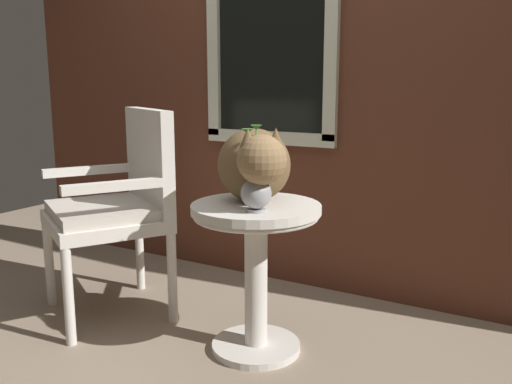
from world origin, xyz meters
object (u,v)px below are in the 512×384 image
wicker_chair (120,200)px  cat (255,164)px  pewter_vase_with_ivy (256,187)px  wicker_side_table (256,248)px

wicker_chair → cat: wicker_chair is taller
wicker_chair → pewter_vase_with_ivy: 0.86m
wicker_side_table → wicker_chair: 0.78m
wicker_chair → pewter_vase_with_ivy: size_ratio=3.05×
pewter_vase_with_ivy → wicker_side_table: bearing=120.3°
wicker_side_table → wicker_chair: wicker_chair is taller
wicker_side_table → cat: size_ratio=1.07×
wicker_chair → pewter_vase_with_ivy: wicker_chair is taller
wicker_side_table → pewter_vase_with_ivy: pewter_vase_with_ivy is taller
wicker_chair → cat: bearing=0.4°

